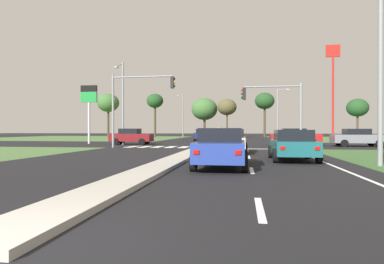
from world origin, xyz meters
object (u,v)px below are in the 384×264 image
at_px(traffic_signal_near_right, 278,103).
at_px(traffic_signal_near_left, 135,97).
at_px(car_navy_near, 203,135).
at_px(treeline_sixth, 358,108).
at_px(treeline_second, 155,102).
at_px(fastfood_pole_sign, 333,72).
at_px(fuel_price_totem, 89,101).
at_px(street_lamp_near, 376,50).
at_px(treeline_fourth, 227,107).
at_px(street_lamp_second, 122,98).
at_px(treeline_fifth, 265,101).
at_px(car_beige_fifth, 231,141).
at_px(car_blue_eighth, 221,147).
at_px(car_red_third, 295,137).
at_px(street_lamp_fourth, 183,113).
at_px(pedestrian_at_median, 219,132).
at_px(treeline_third, 204,109).
at_px(car_grey_seventh, 358,137).
at_px(street_lamp_third, 279,111).
at_px(treeline_near, 108,103).
at_px(car_maroon_sixth, 131,136).
at_px(car_silver_fourth, 209,134).
at_px(car_teal_second, 293,145).

bearing_deg(traffic_signal_near_right, traffic_signal_near_left, 180.00).
xyz_separation_m(car_navy_near, treeline_sixth, (24.79, 16.49, 4.43)).
bearing_deg(treeline_second, treeline_sixth, -6.05).
xyz_separation_m(fastfood_pole_sign, fuel_price_totem, (-28.22, -13.33, -4.69)).
xyz_separation_m(street_lamp_near, treeline_fourth, (-8.36, 47.39, 0.85)).
height_order(street_lamp_second, treeline_fifth, treeline_fifth).
height_order(car_beige_fifth, traffic_signal_near_right, traffic_signal_near_right).
bearing_deg(car_blue_eighth, traffic_signal_near_left, 120.61).
relative_size(street_lamp_near, treeline_fifth, 1.01).
bearing_deg(car_red_third, treeline_sixth, 153.05).
relative_size(treeline_fifth, treeline_sixth, 1.25).
bearing_deg(street_lamp_fourth, treeline_fourth, -24.24).
bearing_deg(pedestrian_at_median, treeline_third, -52.32).
bearing_deg(car_blue_eighth, treeline_third, 97.28).
distance_m(car_blue_eighth, pedestrian_at_median, 32.84).
bearing_deg(street_lamp_fourth, treeline_third, -25.65).
height_order(car_grey_seventh, treeline_sixth, treeline_sixth).
distance_m(car_navy_near, fuel_price_totem, 15.86).
relative_size(traffic_signal_near_right, pedestrian_at_median, 3.08).
height_order(street_lamp_third, fastfood_pole_sign, fastfood_pole_sign).
distance_m(traffic_signal_near_right, treeline_near, 47.38).
bearing_deg(treeline_third, treeline_fifth, 2.57).
distance_m(street_lamp_second, treeline_third, 32.05).
relative_size(car_maroon_sixth, car_blue_eighth, 0.94).
distance_m(car_grey_seventh, treeline_sixth, 31.27).
height_order(car_navy_near, traffic_signal_near_right, traffic_signal_near_right).
bearing_deg(car_maroon_sixth, treeline_fourth, 164.32).
relative_size(car_grey_seventh, street_lamp_third, 0.55).
bearing_deg(car_silver_fourth, traffic_signal_near_left, 82.54).
xyz_separation_m(traffic_signal_near_right, pedestrian_at_median, (-5.96, 19.16, -2.40)).
relative_size(car_maroon_sixth, treeline_fourth, 0.59).
distance_m(car_navy_near, treeline_near, 29.30).
bearing_deg(car_navy_near, street_lamp_near, 109.86).
bearing_deg(treeline_fourth, car_red_third, -75.49).
relative_size(traffic_signal_near_right, treeline_fourth, 0.71).
height_order(car_teal_second, treeline_third, treeline_third).
bearing_deg(car_blue_eighth, treeline_near, 117.06).
bearing_deg(treeline_fourth, car_maroon_sixth, -105.68).
bearing_deg(car_red_third, fastfood_pole_sign, 154.44).
distance_m(car_silver_fourth, street_lamp_near, 39.99).
bearing_deg(car_teal_second, car_maroon_sixth, 130.49).
relative_size(street_lamp_second, treeline_sixth, 1.21).
bearing_deg(treeline_second, street_lamp_near, -65.56).
relative_size(fastfood_pole_sign, treeline_fourth, 1.79).
distance_m(fastfood_pole_sign, treeline_fourth, 21.41).
bearing_deg(traffic_signal_near_right, car_teal_second, -91.57).
bearing_deg(treeline_fifth, street_lamp_near, -88.39).
relative_size(car_red_third, car_silver_fourth, 1.07).
bearing_deg(treeline_near, street_lamp_near, -56.74).
xyz_separation_m(car_silver_fourth, car_beige_fifth, (4.69, -31.56, -0.02)).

